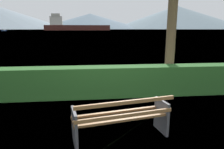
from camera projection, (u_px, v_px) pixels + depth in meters
ground_plane at (120, 137)px, 3.96m from camera, size 1400.00×1400.00×0.00m
water_surface at (91, 30)px, 300.77m from camera, size 620.00×620.00×0.00m
park_bench at (122, 118)px, 3.81m from camera, size 1.91×0.91×0.87m
hedge_row at (109, 81)px, 6.28m from camera, size 13.73×0.61×0.94m
cargo_ship_large at (73, 26)px, 208.07m from camera, size 67.00×13.21×16.46m
fishing_boat_near at (4, 30)px, 164.19m from camera, size 4.91×3.66×1.35m
distant_hills at (76, 17)px, 553.88m from camera, size 939.72×444.54×69.95m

